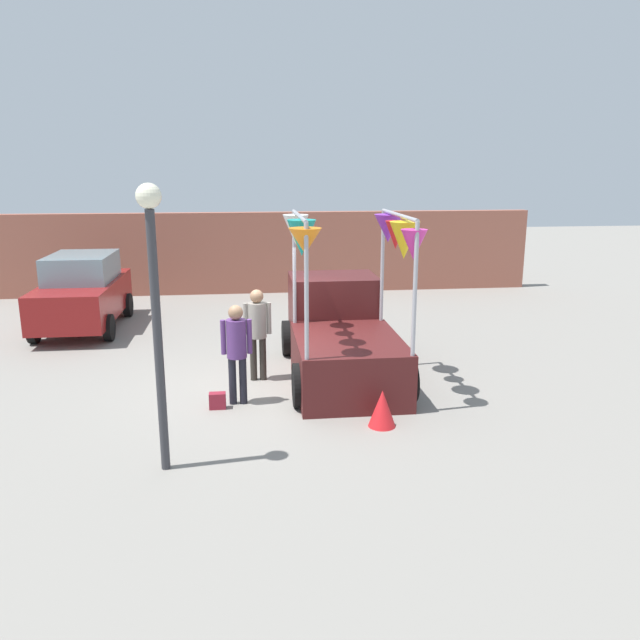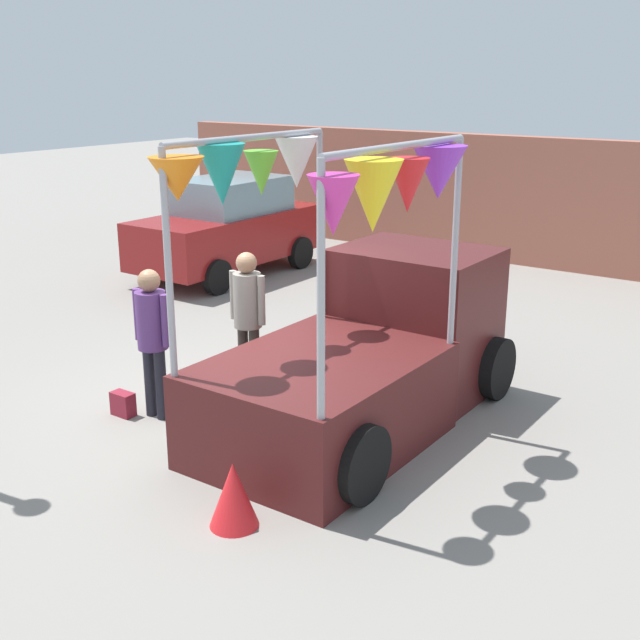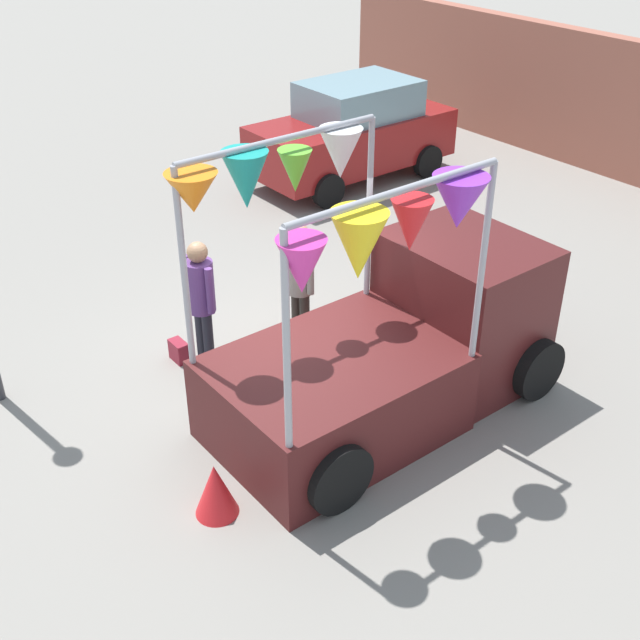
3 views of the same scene
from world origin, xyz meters
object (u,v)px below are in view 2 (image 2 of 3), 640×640
parked_car (228,227)px  person_vendor (248,308)px  handbag (123,404)px  folded_kite_bundle_crimson (233,495)px  vendor_truck (371,340)px  person_customer (152,329)px

parked_car → person_vendor: (4.29, -4.49, 0.14)m
parked_car → handbag: (3.56, -5.90, -0.80)m
person_vendor → folded_kite_bundle_crimson: bearing=-52.4°
vendor_truck → person_customer: size_ratio=2.35×
vendor_truck → handbag: vendor_truck is taller
handbag → folded_kite_bundle_crimson: size_ratio=0.47×
handbag → folded_kite_bundle_crimson: 2.83m
vendor_truck → folded_kite_bundle_crimson: size_ratio=6.87×
handbag → folded_kite_bundle_crimson: bearing=-21.9°
handbag → person_customer: bearing=29.7°
vendor_truck → person_customer: bearing=-144.3°
person_vendor → handbag: bearing=-117.3°
vendor_truck → person_customer: vendor_truck is taller
vendor_truck → handbag: 2.97m
handbag → parked_car: bearing=121.1°
person_customer → folded_kite_bundle_crimson: (2.27, -1.25, -0.76)m
person_customer → person_vendor: person_vendor is taller
person_vendor → folded_kite_bundle_crimson: size_ratio=2.96×
folded_kite_bundle_crimson → vendor_truck: bearing=95.8°
handbag → person_vendor: bearing=62.7°
person_customer → folded_kite_bundle_crimson: bearing=-28.9°
vendor_truck → parked_car: bearing=144.2°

